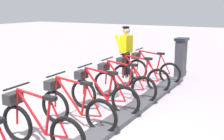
% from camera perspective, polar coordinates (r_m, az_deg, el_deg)
% --- Properties ---
extents(payment_kiosk, '(0.36, 0.52, 1.28)m').
position_cam_1_polar(payment_kiosk, '(9.35, 13.98, 2.66)').
color(payment_kiosk, '#38383D').
rests_on(payment_kiosk, ground).
extents(bike_docked_0, '(1.72, 0.54, 1.02)m').
position_cam_1_polar(bike_docked_0, '(8.51, 8.00, 0.32)').
color(bike_docked_0, black).
rests_on(bike_docked_0, ground).
extents(bike_docked_1, '(1.72, 0.54, 1.02)m').
position_cam_1_polar(bike_docked_1, '(7.66, 5.30, -1.01)').
color(bike_docked_1, black).
rests_on(bike_docked_1, ground).
extents(bike_docked_2, '(1.72, 0.54, 1.02)m').
position_cam_1_polar(bike_docked_2, '(6.84, 1.93, -2.66)').
color(bike_docked_2, black).
rests_on(bike_docked_2, ground).
extents(bike_docked_3, '(1.72, 0.54, 1.02)m').
position_cam_1_polar(bike_docked_3, '(6.05, -2.35, -4.73)').
color(bike_docked_3, black).
rests_on(bike_docked_3, ground).
extents(bike_docked_4, '(1.72, 0.54, 1.02)m').
position_cam_1_polar(bike_docked_4, '(5.32, -7.89, -7.35)').
color(bike_docked_4, black).
rests_on(bike_docked_4, ground).
extents(bike_docked_5, '(1.72, 0.54, 1.02)m').
position_cam_1_polar(bike_docked_5, '(4.67, -15.19, -10.66)').
color(bike_docked_5, black).
rests_on(bike_docked_5, ground).
extents(worker_near_rack, '(0.50, 0.65, 1.66)m').
position_cam_1_polar(worker_near_rack, '(8.93, 2.89, 4.14)').
color(worker_near_rack, white).
rests_on(worker_near_rack, ground).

